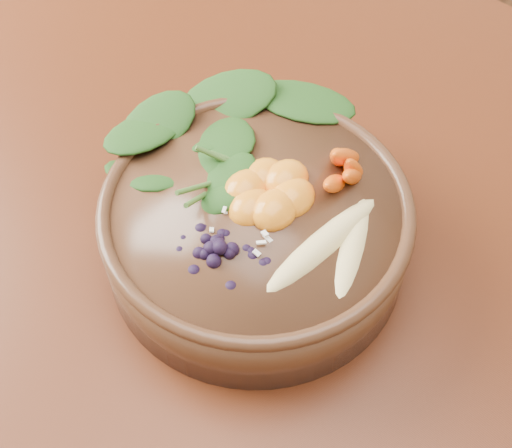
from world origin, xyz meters
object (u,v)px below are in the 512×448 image
at_px(carrot_cluster, 353,147).
at_px(banana_halves, 339,236).
at_px(kale_heap, 252,130).
at_px(stoneware_bowl, 256,231).
at_px(dining_table, 225,273).
at_px(mandarin_cluster, 269,183).
at_px(blueberry_pile, 219,239).

bearing_deg(carrot_cluster, banana_halves, -66.94).
xyz_separation_m(kale_heap, banana_halves, (0.12, -0.04, -0.01)).
bearing_deg(stoneware_bowl, dining_table, 167.01).
xyz_separation_m(dining_table, banana_halves, (0.12, -0.00, 0.17)).
distance_m(mandarin_cluster, blueberry_pile, 0.07).
relative_size(carrot_cluster, mandarin_cluster, 0.87).
xyz_separation_m(kale_heap, carrot_cluster, (0.08, 0.02, 0.02)).
relative_size(stoneware_bowl, mandarin_cluster, 3.15).
distance_m(kale_heap, mandarin_cluster, 0.06).
xyz_separation_m(dining_table, mandarin_cluster, (0.05, 0.00, 0.18)).
xyz_separation_m(stoneware_bowl, mandarin_cluster, (0.00, 0.02, 0.05)).
relative_size(kale_heap, mandarin_cluster, 2.07).
bearing_deg(mandarin_cluster, carrot_cluster, 55.84).
bearing_deg(stoneware_bowl, carrot_cluster, 61.95).
height_order(carrot_cluster, blueberry_pile, carrot_cluster).
distance_m(stoneware_bowl, blueberry_pile, 0.07).
distance_m(banana_halves, mandarin_cluster, 0.07).
relative_size(carrot_cluster, blueberry_pile, 0.60).
height_order(stoneware_bowl, carrot_cluster, carrot_cluster).
bearing_deg(carrot_cluster, dining_table, -151.26).
bearing_deg(dining_table, banana_halves, -0.43).
bearing_deg(mandarin_cluster, banana_halves, -4.10).
relative_size(stoneware_bowl, kale_heap, 1.53).
relative_size(stoneware_bowl, blueberry_pile, 2.16).
xyz_separation_m(kale_heap, mandarin_cluster, (0.04, -0.03, -0.01)).
bearing_deg(dining_table, kale_heap, 80.84).
height_order(dining_table, mandarin_cluster, mandarin_cluster).
height_order(carrot_cluster, banana_halves, carrot_cluster).
bearing_deg(blueberry_pile, kale_heap, 117.45).
xyz_separation_m(carrot_cluster, banana_halves, (0.03, -0.06, -0.02)).
xyz_separation_m(stoneware_bowl, carrot_cluster, (0.04, 0.07, 0.07)).
xyz_separation_m(stoneware_bowl, blueberry_pile, (0.01, -0.05, 0.05)).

